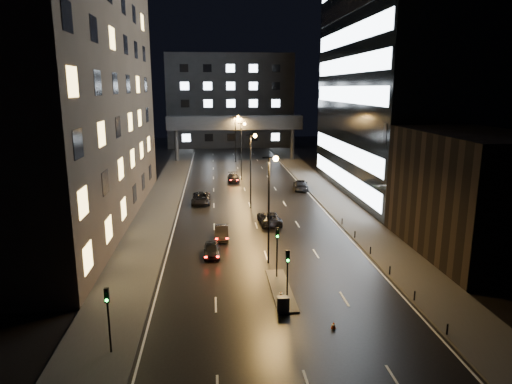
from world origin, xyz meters
TOP-DOWN VIEW (x-y plane):
  - ground at (0.00, 40.00)m, footprint 160.00×160.00m
  - sidewalk_left at (-12.50, 35.00)m, footprint 5.00×110.00m
  - sidewalk_right at (12.50, 35.00)m, footprint 5.00×110.00m
  - building_left at (-22.50, 24.00)m, footprint 15.00×48.00m
  - building_right_low at (20.00, 9.00)m, footprint 10.00×18.00m
  - building_right_glass at (25.00, 36.00)m, footprint 20.00×36.00m
  - building_far at (0.00, 98.00)m, footprint 34.00×14.00m
  - skybridge at (0.00, 70.00)m, footprint 30.00×3.00m
  - median_island at (0.30, 2.00)m, footprint 1.60×8.00m
  - traffic_signal_near at (0.30, 4.49)m, footprint 0.28×0.34m
  - traffic_signal_far at (0.30, -1.01)m, footprint 0.28×0.34m
  - traffic_signal_corner at (-11.50, -6.01)m, footprint 0.28×0.34m
  - bollard_row at (10.20, 6.50)m, footprint 0.12×25.12m
  - streetlight_near at (0.16, 8.00)m, footprint 1.45×0.50m
  - streetlight_mid_a at (0.16, 28.00)m, footprint 1.45×0.50m
  - streetlight_mid_b at (0.16, 48.00)m, footprint 1.45×0.50m
  - streetlight_far at (0.16, 68.00)m, footprint 1.45×0.50m
  - car_away_a at (-5.29, 10.30)m, footprint 1.58×3.88m
  - car_away_b at (-4.24, 15.50)m, footprint 1.54×4.28m
  - car_away_c at (-6.82, 31.42)m, footprint 2.63×5.51m
  - car_away_d at (-1.50, 46.24)m, footprint 2.01×4.82m
  - car_toward_a at (1.63, 20.57)m, footprint 2.72×5.36m
  - car_toward_b at (9.00, 38.83)m, footprint 2.92×5.71m
  - utility_cabinet at (-0.10, -1.70)m, footprint 0.91×0.56m
  - cone_a at (0.13, 0.88)m, footprint 0.38×0.38m
  - cone_b at (3.00, -4.26)m, footprint 0.41×0.41m

SIDE VIEW (x-z plane):
  - ground at x=0.00m, z-range 0.00..0.00m
  - sidewalk_left at x=-12.50m, z-range 0.00..0.15m
  - sidewalk_right at x=12.50m, z-range 0.00..0.15m
  - median_island at x=0.30m, z-range 0.00..0.15m
  - cone_a at x=0.13m, z-range 0.00..0.44m
  - cone_b at x=3.00m, z-range 0.00..0.47m
  - bollard_row at x=10.20m, z-range 0.00..0.90m
  - car_away_a at x=-5.29m, z-range 0.00..1.32m
  - utility_cabinet at x=-0.10m, z-range 0.15..1.23m
  - car_away_d at x=-1.50m, z-range 0.00..1.39m
  - car_away_b at x=-4.24m, z-range 0.00..1.40m
  - car_toward_a at x=1.63m, z-range 0.00..1.45m
  - car_away_c at x=-6.82m, z-range 0.00..1.52m
  - car_toward_b at x=9.00m, z-range 0.00..1.59m
  - traffic_signal_corner at x=-11.50m, z-range 0.74..5.14m
  - traffic_signal_near at x=0.30m, z-range 0.89..5.29m
  - traffic_signal_far at x=0.30m, z-range 0.89..5.29m
  - building_right_low at x=20.00m, z-range 0.00..12.00m
  - streetlight_near at x=0.16m, z-range 1.42..11.57m
  - streetlight_mid_a at x=0.16m, z-range 1.42..11.57m
  - streetlight_mid_b at x=0.16m, z-range 1.42..11.57m
  - streetlight_far at x=0.16m, z-range 1.42..11.57m
  - skybridge at x=0.00m, z-range 3.34..13.34m
  - building_far at x=0.00m, z-range 0.00..25.00m
  - building_left at x=-22.50m, z-range 0.00..40.00m
  - building_right_glass at x=25.00m, z-range 0.00..45.00m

